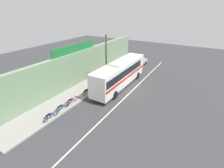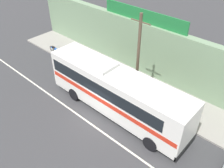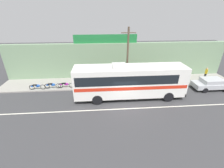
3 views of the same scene
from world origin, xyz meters
name	(u,v)px [view 3 (image 3 of 3)]	position (x,y,z in m)	size (l,w,h in m)	color
ground_plane	(125,104)	(0.00, 0.00, 0.00)	(70.00, 70.00, 0.00)	#3A3A3D
sidewalk_slab	(119,82)	(0.00, 5.20, 0.07)	(30.00, 3.60, 0.14)	gray
storefront_facade	(118,60)	(0.00, 7.35, 2.40)	(30.00, 0.70, 4.80)	gray
storefront_billboard	(106,39)	(-1.65, 7.35, 5.35)	(8.27, 0.12, 1.10)	#1E7538
road_center_stripe	(127,109)	(0.00, -0.80, 0.00)	(30.00, 0.14, 0.01)	silver
intercity_bus	(129,80)	(0.54, 1.40, 2.07)	(11.61, 2.60, 3.78)	white
parked_car	(212,84)	(10.87, 2.50, 0.74)	(4.48, 1.85, 1.37)	#B7BABF
utility_pole	(127,58)	(0.67, 3.71, 3.77)	(1.60, 0.22, 7.01)	brown
motorcycle_red	(90,84)	(-3.84, 3.89, 0.57)	(1.88, 0.56, 0.94)	black
motorcycle_blue	(66,85)	(-6.73, 3.95, 0.57)	(1.92, 0.56, 0.94)	black
motorcycle_black	(37,86)	(-10.03, 3.75, 0.57)	(1.91, 0.56, 0.94)	black
motorcycle_orange	(52,85)	(-8.30, 3.92, 0.57)	(1.94, 0.56, 0.94)	black
pedestrian_near_shop	(206,73)	(11.77, 5.10, 1.10)	(0.30, 0.48, 1.66)	black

